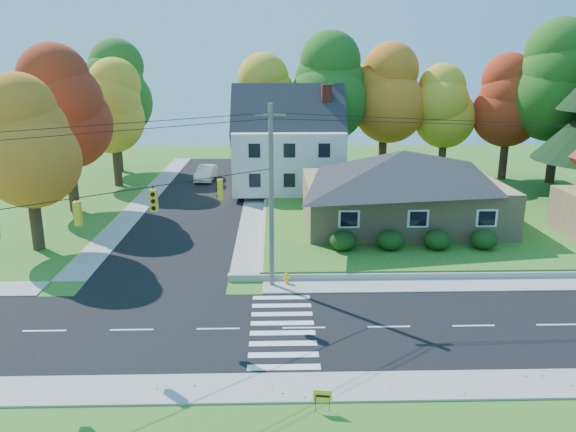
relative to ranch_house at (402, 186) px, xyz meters
name	(u,v)px	position (x,y,z in m)	size (l,w,h in m)	color
ground	(304,328)	(-8.00, -16.00, -3.27)	(120.00, 120.00, 0.00)	#3D7923
road_main	(304,328)	(-8.00, -16.00, -3.26)	(90.00, 8.00, 0.02)	black
road_cross	(201,199)	(-16.00, 10.00, -3.25)	(8.00, 44.00, 0.02)	black
sidewalk_north	(299,286)	(-8.00, -11.00, -3.23)	(90.00, 2.00, 0.08)	#9C9A90
sidewalk_south	(311,387)	(-8.00, -21.00, -3.23)	(90.00, 2.00, 0.08)	#9C9A90
lawn	(446,208)	(5.00, 5.00, -3.02)	(30.00, 30.00, 0.50)	#3D7923
ranch_house	(402,186)	(0.00, 0.00, 0.00)	(14.60, 10.60, 5.40)	tan
colonial_house	(289,145)	(-7.96, 12.00, 1.32)	(10.40, 8.40, 9.60)	silver
hedge_row	(414,240)	(-0.50, -6.20, -2.13)	(10.70, 1.70, 1.27)	#163A10
traffic_infrastructure	(300,214)	(-8.15, -14.65, 1.88)	(38.10, 10.66, 10.00)	#666059
tree_lot_0	(267,100)	(-10.00, 18.00, 5.04)	(6.72, 6.72, 12.51)	#3F2A19
tree_lot_1	(327,87)	(-4.00, 17.00, 6.35)	(7.84, 7.84, 14.60)	#3F2A19
tree_lot_2	(385,93)	(2.00, 18.00, 5.70)	(7.28, 7.28, 13.56)	#3F2A19
tree_lot_3	(446,107)	(8.00, 17.00, 4.39)	(6.16, 6.16, 11.47)	#3F2A19
tree_lot_4	(509,101)	(14.00, 16.00, 5.04)	(6.72, 6.72, 12.51)	#3F2A19
tree_lot_5	(562,81)	(18.00, 14.00, 7.00)	(8.40, 8.40, 15.64)	#3F2A19
tree_west_0	(26,142)	(-25.00, -4.00, 3.89)	(6.16, 6.16, 11.47)	#3F2A19
tree_west_1	(65,108)	(-26.00, 6.00, 5.20)	(7.28, 7.28, 13.56)	#3F2A19
tree_west_2	(113,107)	(-25.00, 16.00, 4.54)	(6.72, 6.72, 12.51)	#3F2A19
tree_west_3	(113,89)	(-27.00, 24.00, 5.85)	(7.84, 7.84, 14.60)	#3F2A19
white_car	(206,173)	(-16.43, 18.13, -2.45)	(1.68, 4.83, 1.59)	white
fire_hydrant	(287,279)	(-8.68, -10.63, -2.93)	(0.39, 0.31, 0.69)	yellow
yard_sign	(323,396)	(-7.69, -22.48, -2.67)	(0.67, 0.12, 0.84)	black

